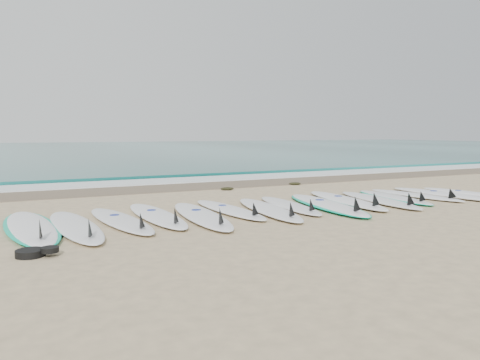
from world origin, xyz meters
name	(u,v)px	position (x,y,z in m)	size (l,w,h in m)	color
ground	(293,208)	(0.00, 0.00, 0.00)	(120.00, 120.00, 0.00)	tan
ocean	(72,149)	(0.00, 32.50, 0.01)	(120.00, 55.00, 0.03)	#1B6864
wet_sand_band	(208,185)	(0.00, 4.10, 0.01)	(120.00, 1.80, 0.01)	brown
foam_band	(189,180)	(0.00, 5.50, 0.02)	(120.00, 1.40, 0.04)	silver
wave_crest	(173,175)	(0.00, 7.00, 0.05)	(120.00, 1.00, 0.10)	#1B6864
surfboard_0	(31,227)	(-4.47, -0.01, 0.06)	(0.89, 2.95, 0.37)	white
surfboard_1	(76,226)	(-3.89, -0.25, 0.06)	(0.72, 2.78, 0.35)	white
surfboard_2	(121,220)	(-3.20, -0.07, 0.06)	(0.80, 2.63, 0.33)	white
surfboard_3	(157,215)	(-2.57, 0.09, 0.06)	(0.57, 2.68, 0.34)	white
surfboard_4	(202,215)	(-1.93, -0.26, 0.06)	(0.86, 2.84, 0.36)	white
surfboard_5	(230,209)	(-1.25, 0.10, 0.05)	(0.60, 2.50, 0.32)	white
surfboard_6	(270,209)	(-0.64, -0.22, 0.06)	(0.96, 2.76, 0.35)	white
surfboard_7	(290,205)	(-0.05, 0.03, 0.05)	(0.80, 2.46, 0.31)	white
surfboard_8	(328,204)	(0.62, -0.22, 0.06)	(1.19, 2.99, 0.37)	white
surfboard_9	(347,200)	(1.29, 0.03, 0.06)	(1.03, 2.89, 0.36)	white
surfboard_10	(380,200)	(1.93, -0.21, 0.06)	(0.93, 2.69, 0.34)	white
surfboard_11	(394,197)	(2.53, 0.01, 0.04)	(0.88, 2.41, 0.30)	silver
surfboard_12	(417,195)	(3.19, 0.01, 0.05)	(0.75, 2.39, 0.30)	white
surfboard_13	(447,194)	(3.85, -0.21, 0.06)	(0.75, 2.77, 0.35)	white
surfboard_14	(470,193)	(4.53, -0.26, 0.05)	(0.66, 2.33, 0.29)	white
seaweed_near	(227,189)	(0.05, 3.03, 0.03)	(0.34, 0.26, 0.07)	black
seaweed_far	(295,184)	(2.16, 3.24, 0.03)	(0.34, 0.26, 0.07)	black
leash_coil	(35,252)	(-4.50, -1.56, 0.05)	(0.46, 0.36, 0.11)	black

